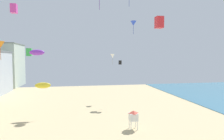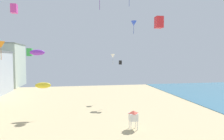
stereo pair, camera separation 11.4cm
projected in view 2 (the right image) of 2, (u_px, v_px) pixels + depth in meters
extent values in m
cylinder|color=white|center=(131.00, 126.00, 25.71)|extent=(0.10, 0.10, 1.20)
cylinder|color=white|center=(137.00, 126.00, 25.86)|extent=(0.10, 0.10, 1.20)
cylinder|color=white|center=(129.00, 124.00, 26.60)|extent=(0.10, 0.10, 1.20)
cylinder|color=white|center=(136.00, 123.00, 26.75)|extent=(0.10, 0.10, 1.20)
cube|color=white|center=(133.00, 117.00, 26.16)|extent=(1.10, 1.10, 1.00)
pyramid|color=#D14C3D|center=(133.00, 112.00, 26.12)|extent=(1.10, 1.10, 0.35)
cylinder|color=#233995|center=(129.00, 2.00, 30.31)|extent=(0.05, 0.05, 1.36)
cone|color=blue|center=(134.00, 23.00, 44.97)|extent=(1.35, 1.35, 1.10)
cylinder|color=#233995|center=(134.00, 30.00, 45.06)|extent=(0.07, 0.07, 1.96)
ellipsoid|color=yellow|center=(43.00, 85.00, 31.77)|extent=(2.53, 0.70, 0.98)
cube|color=green|center=(30.00, 52.00, 38.80)|extent=(0.99, 0.99, 1.55)
cylinder|color=#63278B|center=(100.00, 5.00, 41.30)|extent=(0.08, 0.08, 2.15)
cone|color=orange|center=(1.00, 45.00, 34.52)|extent=(1.47, 1.47, 1.20)
cylinder|color=#A75C15|center=(1.00, 54.00, 34.62)|extent=(0.08, 0.08, 2.13)
ellipsoid|color=purple|center=(37.00, 52.00, 34.61)|extent=(2.62, 0.73, 1.02)
cone|color=white|center=(113.00, 56.00, 44.61)|extent=(1.09, 1.09, 0.89)
cylinder|color=#A4A4A4|center=(113.00, 61.00, 44.69)|extent=(0.06, 0.06, 1.59)
cube|color=red|center=(159.00, 22.00, 19.52)|extent=(0.74, 0.74, 1.16)
cube|color=black|center=(120.00, 62.00, 39.22)|extent=(0.53, 0.53, 0.83)
cube|color=#DB3D9E|center=(14.00, 9.00, 29.59)|extent=(0.87, 0.87, 1.37)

